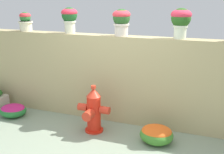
# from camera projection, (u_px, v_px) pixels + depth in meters

# --- Properties ---
(ground_plane) EXTENTS (24.00, 24.00, 0.00)m
(ground_plane) POSITION_uv_depth(u_px,v_px,m) (94.00, 150.00, 4.26)
(ground_plane) COLOR gray
(stone_wall) EXTENTS (6.57, 0.29, 1.58)m
(stone_wall) POSITION_uv_depth(u_px,v_px,m) (120.00, 79.00, 5.11)
(stone_wall) COLOR tan
(stone_wall) RESTS_ON ground
(potted_plant_1) EXTENTS (0.28, 0.28, 0.37)m
(potted_plant_1) POSITION_uv_depth(u_px,v_px,m) (25.00, 21.00, 5.51)
(potted_plant_1) COLOR beige
(potted_plant_1) RESTS_ON stone_wall
(potted_plant_2) EXTENTS (0.30, 0.30, 0.47)m
(potted_plant_2) POSITION_uv_depth(u_px,v_px,m) (69.00, 17.00, 5.17)
(potted_plant_2) COLOR beige
(potted_plant_2) RESTS_ON stone_wall
(potted_plant_3) EXTENTS (0.31, 0.31, 0.46)m
(potted_plant_3) POSITION_uv_depth(u_px,v_px,m) (121.00, 20.00, 4.79)
(potted_plant_3) COLOR beige
(potted_plant_3) RESTS_ON stone_wall
(potted_plant_4) EXTENTS (0.33, 0.33, 0.49)m
(potted_plant_4) POSITION_uv_depth(u_px,v_px,m) (181.00, 19.00, 4.45)
(potted_plant_4) COLOR silver
(potted_plant_4) RESTS_ON stone_wall
(fire_hydrant) EXTENTS (0.57, 0.46, 0.82)m
(fire_hydrant) POSITION_uv_depth(u_px,v_px,m) (93.00, 111.00, 4.75)
(fire_hydrant) COLOR red
(fire_hydrant) RESTS_ON ground
(flower_bush_left) EXTENTS (0.51, 0.46, 0.24)m
(flower_bush_left) POSITION_uv_depth(u_px,v_px,m) (13.00, 110.00, 5.44)
(flower_bush_left) COLOR #257232
(flower_bush_left) RESTS_ON ground
(flower_bush_right) EXTENTS (0.53, 0.48, 0.29)m
(flower_bush_right) POSITION_uv_depth(u_px,v_px,m) (156.00, 134.00, 4.44)
(flower_bush_right) COLOR #41832C
(flower_bush_right) RESTS_ON ground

